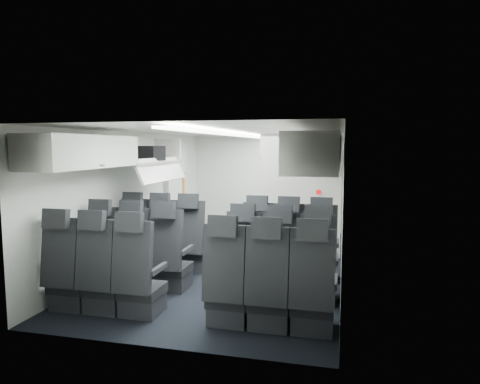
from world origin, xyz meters
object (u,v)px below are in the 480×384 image
at_px(seat_row_front, 226,248).
at_px(flight_attendant, 270,199).
at_px(carry_on_bag, 151,153).
at_px(seat_row_mid, 207,263).
at_px(galley_unit, 307,191).
at_px(seat_row_rear, 182,285).
at_px(boarding_door, 176,194).

xyz_separation_m(seat_row_front, flight_attendant, (0.34, 1.95, 0.51)).
relative_size(flight_attendant, carry_on_bag, 4.55).
xyz_separation_m(seat_row_mid, galley_unit, (0.95, 4.15, 0.55)).
height_order(seat_row_rear, flight_attendant, flight_attendant).
relative_size(boarding_door, carry_on_bag, 4.66).
height_order(galley_unit, carry_on_bag, carry_on_bag).
distance_m(seat_row_mid, boarding_door, 3.45).
xyz_separation_m(galley_unit, flight_attendant, (-0.61, -1.31, -0.04)).
distance_m(seat_row_front, flight_attendant, 2.04).
bearing_deg(flight_attendant, galley_unit, -44.56).
height_order(seat_row_front, seat_row_rear, same).
xyz_separation_m(seat_row_rear, galley_unit, (0.95, 5.05, 0.55)).
bearing_deg(carry_on_bag, seat_row_front, 4.33).
distance_m(seat_row_rear, flight_attendant, 3.80).
distance_m(seat_row_rear, galley_unit, 5.17).
height_order(seat_row_front, galley_unit, galley_unit).
distance_m(seat_row_front, boarding_door, 2.71).
height_order(seat_row_rear, carry_on_bag, carry_on_bag).
bearing_deg(boarding_door, seat_row_rear, -67.13).
bearing_deg(seat_row_front, seat_row_rear, -90.00).
xyz_separation_m(seat_row_front, seat_row_mid, (0.00, -0.90, 0.00)).
bearing_deg(seat_row_mid, carry_on_bag, 136.99).
distance_m(seat_row_front, seat_row_rear, 1.80).
bearing_deg(seat_row_rear, seat_row_mid, 90.00).
xyz_separation_m(galley_unit, boarding_door, (-2.59, -1.17, 0.00)).
height_order(seat_row_mid, seat_row_rear, same).
bearing_deg(flight_attendant, carry_on_bag, 113.07).
bearing_deg(seat_row_front, seat_row_mid, -90.00).
bearing_deg(seat_row_rear, flight_attendant, 84.80).
relative_size(seat_row_front, carry_on_bag, 8.34).
distance_m(seat_row_mid, carry_on_bag, 2.34).
distance_m(galley_unit, carry_on_bag, 3.79).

